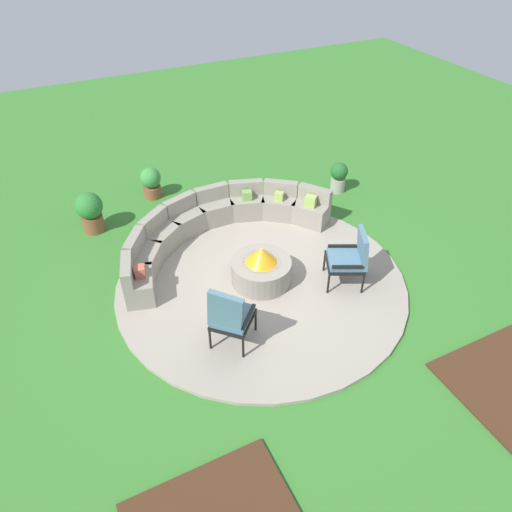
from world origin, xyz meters
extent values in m
plane|color=#387A2D|center=(0.00, 0.00, 0.00)|extent=(24.00, 24.00, 0.00)
cylinder|color=#9E9384|center=(0.00, 0.00, 0.03)|extent=(4.90, 4.90, 0.06)
cylinder|color=gray|center=(0.00, 0.00, 0.27)|extent=(1.01, 1.01, 0.41)
cylinder|color=black|center=(0.00, 0.00, 0.44)|extent=(0.66, 0.66, 0.06)
cone|color=orange|center=(0.00, 0.00, 0.61)|extent=(0.52, 0.52, 0.28)
cube|color=gray|center=(1.65, 1.13, 0.27)|extent=(0.75, 0.80, 0.43)
cube|color=gray|center=(1.77, 1.21, 0.63)|extent=(0.51, 0.64, 0.30)
cube|color=gray|center=(1.20, 1.60, 0.27)|extent=(0.80, 0.76, 0.43)
cube|color=gray|center=(1.29, 1.72, 0.63)|extent=(0.63, 0.53, 0.30)
cube|color=gray|center=(0.63, 1.90, 0.27)|extent=(0.77, 0.64, 0.43)
cube|color=gray|center=(0.68, 2.04, 0.63)|extent=(0.68, 0.36, 0.30)
cube|color=gray|center=(-0.01, 2.00, 0.27)|extent=(0.67, 0.45, 0.43)
cube|color=gray|center=(-0.01, 2.15, 0.63)|extent=(0.67, 0.16, 0.30)
cube|color=gray|center=(-0.65, 1.89, 0.27)|extent=(0.77, 0.64, 0.43)
cube|color=gray|center=(-0.70, 2.03, 0.63)|extent=(0.68, 0.37, 0.30)
cube|color=gray|center=(-1.22, 1.59, 0.27)|extent=(0.80, 0.76, 0.43)
cube|color=gray|center=(-1.31, 1.70, 0.63)|extent=(0.62, 0.53, 0.30)
cube|color=gray|center=(-1.66, 1.11, 0.27)|extent=(0.74, 0.80, 0.43)
cube|color=gray|center=(-1.78, 1.19, 0.63)|extent=(0.50, 0.64, 0.30)
cube|color=gray|center=(-1.93, 0.52, 0.27)|extent=(0.61, 0.76, 0.43)
cube|color=gray|center=(-2.07, 0.56, 0.63)|extent=(0.33, 0.68, 0.30)
cube|color=#93B756|center=(1.61, 1.10, 0.59)|extent=(0.27, 0.27, 0.21)
cube|color=#BC5B47|center=(-1.88, 0.51, 0.58)|extent=(0.20, 0.22, 0.18)
cube|color=#70A34C|center=(0.61, 1.85, 0.58)|extent=(0.22, 0.20, 0.18)
cube|color=#93B756|center=(1.17, 1.56, 0.57)|extent=(0.21, 0.21, 0.16)
cylinder|color=black|center=(-0.94, -0.61, 0.25)|extent=(0.04, 0.04, 0.38)
cylinder|color=black|center=(-0.58, -0.97, 0.25)|extent=(0.04, 0.04, 0.38)
cylinder|color=black|center=(-1.33, -1.01, 0.25)|extent=(0.04, 0.04, 0.38)
cylinder|color=black|center=(-0.97, -1.36, 0.25)|extent=(0.04, 0.04, 0.38)
cube|color=black|center=(-0.95, -0.99, 0.47)|extent=(0.80, 0.80, 0.05)
cube|color=slate|center=(-0.95, -0.99, 0.54)|extent=(0.74, 0.74, 0.09)
cube|color=slate|center=(-1.13, -1.17, 0.85)|extent=(0.41, 0.51, 0.77)
cube|color=black|center=(-1.13, -0.82, 0.60)|extent=(0.39, 0.40, 0.04)
cube|color=black|center=(-0.78, -1.16, 0.60)|extent=(0.39, 0.40, 0.04)
cylinder|color=black|center=(0.85, -0.75, 0.25)|extent=(0.04, 0.04, 0.38)
cylinder|color=black|center=(1.10, -0.24, 0.25)|extent=(0.04, 0.04, 0.38)
cylinder|color=black|center=(1.35, -1.00, 0.25)|extent=(0.04, 0.04, 0.38)
cylinder|color=black|center=(1.60, -0.49, 0.25)|extent=(0.04, 0.04, 0.38)
cube|color=black|center=(1.23, -0.62, 0.47)|extent=(0.80, 0.81, 0.05)
cube|color=slate|center=(1.23, -0.62, 0.54)|extent=(0.74, 0.74, 0.09)
cube|color=slate|center=(1.46, -0.73, 0.77)|extent=(0.35, 0.58, 0.59)
cube|color=black|center=(1.11, -0.87, 0.60)|extent=(0.48, 0.27, 0.04)
cube|color=black|center=(1.35, -0.37, 0.60)|extent=(0.48, 0.27, 0.04)
cylinder|color=brown|center=(-2.24, 2.86, 0.17)|extent=(0.41, 0.41, 0.33)
sphere|color=#2D7A33|center=(-2.24, 2.86, 0.56)|extent=(0.52, 0.52, 0.52)
cylinder|color=#A89E8E|center=(2.89, 2.01, 0.15)|extent=(0.32, 0.32, 0.31)
sphere|color=#236028|center=(2.89, 2.01, 0.48)|extent=(0.38, 0.38, 0.38)
cylinder|color=brown|center=(-0.84, 3.58, 0.12)|extent=(0.39, 0.39, 0.24)
sphere|color=#3D8E42|center=(-0.84, 3.58, 0.46)|extent=(0.44, 0.44, 0.44)
camera|label=1|loc=(-2.78, -5.46, 5.45)|focal=33.55mm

